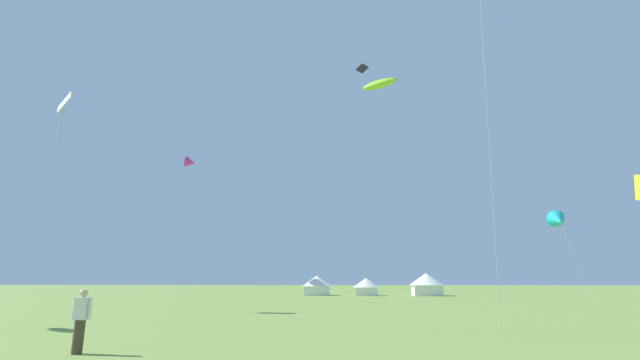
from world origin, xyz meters
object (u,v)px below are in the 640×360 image
(kite_cyan_delta, at_px, (558,220))
(festival_tent_center, at_px, (317,284))
(festival_tent_right, at_px, (427,283))
(kite_white_diamond, at_px, (64,106))
(kite_black_diamond, at_px, (362,74))
(festival_tent_left, at_px, (366,286))
(person_spectator, at_px, (80,322))
(kite_lime_parafoil, at_px, (380,84))
(kite_magenta_delta, at_px, (190,162))

(kite_cyan_delta, relative_size, festival_tent_center, 1.95)
(kite_cyan_delta, bearing_deg, festival_tent_right, 110.60)
(kite_white_diamond, height_order, festival_tent_center, kite_white_diamond)
(kite_cyan_delta, relative_size, kite_black_diamond, 0.23)
(festival_tent_left, bearing_deg, festival_tent_center, 180.00)
(kite_cyan_delta, height_order, kite_white_diamond, kite_white_diamond)
(person_spectator, height_order, festival_tent_center, festival_tent_center)
(kite_black_diamond, height_order, festival_tent_right, kite_black_diamond)
(kite_lime_parafoil, height_order, person_spectator, kite_lime_parafoil)
(kite_black_diamond, distance_m, kite_magenta_delta, 29.70)
(kite_cyan_delta, bearing_deg, kite_white_diamond, -166.45)
(kite_black_diamond, distance_m, person_spectator, 59.71)
(kite_magenta_delta, bearing_deg, person_spectator, -70.71)
(kite_lime_parafoil, relative_size, kite_white_diamond, 1.40)
(kite_lime_parafoil, xyz_separation_m, person_spectator, (-10.48, -30.81, -21.49))
(kite_white_diamond, bearing_deg, festival_tent_right, 44.87)
(kite_cyan_delta, bearing_deg, festival_tent_left, 126.70)
(kite_magenta_delta, relative_size, kite_white_diamond, 1.24)
(festival_tent_center, bearing_deg, kite_white_diamond, -118.09)
(kite_magenta_delta, relative_size, festival_tent_right, 4.44)
(kite_magenta_delta, height_order, festival_tent_right, kite_magenta_delta)
(person_spectator, height_order, festival_tent_right, festival_tent_right)
(kite_lime_parafoil, relative_size, kite_magenta_delta, 1.13)
(kite_lime_parafoil, bearing_deg, person_spectator, -108.79)
(kite_lime_parafoil, height_order, kite_magenta_delta, kite_lime_parafoil)
(kite_magenta_delta, distance_m, kite_white_diamond, 32.75)
(kite_black_diamond, height_order, kite_magenta_delta, kite_black_diamond)
(kite_black_diamond, distance_m, festival_tent_center, 32.33)
(kite_cyan_delta, height_order, person_spectator, kite_cyan_delta)
(kite_lime_parafoil, distance_m, festival_tent_center, 28.82)
(kite_white_diamond, distance_m, festival_tent_center, 38.23)
(kite_cyan_delta, distance_m, kite_magenta_delta, 49.89)
(kite_black_diamond, bearing_deg, kite_magenta_delta, 179.47)
(person_spectator, relative_size, festival_tent_right, 0.37)
(kite_lime_parafoil, height_order, kite_cyan_delta, kite_lime_parafoil)
(kite_cyan_delta, height_order, kite_black_diamond, kite_black_diamond)
(kite_lime_parafoil, relative_size, festival_tent_left, 6.38)
(festival_tent_right, bearing_deg, kite_white_diamond, -135.13)
(kite_white_diamond, bearing_deg, kite_magenta_delta, 94.87)
(kite_cyan_delta, xyz_separation_m, person_spectator, (-25.23, -26.98, -6.22))
(kite_cyan_delta, bearing_deg, kite_black_diamond, 125.72)
(festival_tent_left, bearing_deg, person_spectator, -100.33)
(festival_tent_left, bearing_deg, kite_white_diamond, -126.78)
(kite_lime_parafoil, height_order, festival_tent_center, kite_lime_parafoil)
(kite_black_diamond, xyz_separation_m, kite_magenta_delta, (-26.46, 0.24, -13.49))
(person_spectator, bearing_deg, festival_tent_center, 87.45)
(kite_magenta_delta, distance_m, festival_tent_center, 26.67)
(kite_cyan_delta, relative_size, person_spectator, 4.64)
(kite_black_diamond, bearing_deg, kite_white_diamond, -126.45)
(kite_lime_parafoil, height_order, kite_white_diamond, kite_lime_parafoil)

